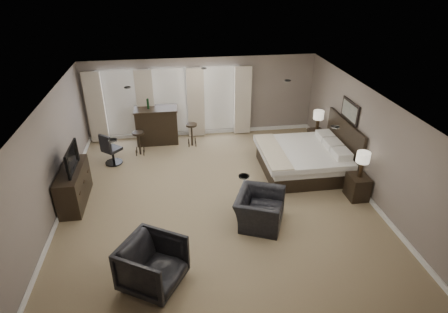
{
  "coord_description": "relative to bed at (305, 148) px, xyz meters",
  "views": [
    {
      "loc": [
        -0.94,
        -7.49,
        5.33
      ],
      "look_at": [
        0.2,
        0.4,
        1.1
      ],
      "focal_mm": 30.0,
      "sensor_mm": 36.0,
      "label": 1
    }
  ],
  "objects": [
    {
      "name": "room",
      "position": [
        -2.58,
        -1.26,
        0.57
      ],
      "size": [
        7.6,
        8.6,
        2.64
      ],
      "color": "#827052",
      "rests_on": "ground"
    },
    {
      "name": "window_bay",
      "position": [
        -3.58,
        2.85,
        0.47
      ],
      "size": [
        5.25,
        0.2,
        2.3
      ],
      "color": "silver",
      "rests_on": "room"
    },
    {
      "name": "bed",
      "position": [
        0.0,
        0.0,
        0.0
      ],
      "size": [
        2.29,
        2.19,
        1.46
      ],
      "primitive_type": "cube",
      "color": "silver",
      "rests_on": "ground"
    },
    {
      "name": "nightstand_near",
      "position": [
        0.89,
        -1.45,
        -0.42
      ],
      "size": [
        0.46,
        0.56,
        0.61
      ],
      "primitive_type": "cube",
      "color": "black",
      "rests_on": "ground"
    },
    {
      "name": "nightstand_far",
      "position": [
        0.89,
        1.45,
        -0.45
      ],
      "size": [
        0.42,
        0.51,
        0.56
      ],
      "primitive_type": "cube",
      "color": "black",
      "rests_on": "ground"
    },
    {
      "name": "lamp_near",
      "position": [
        0.89,
        -1.45,
        0.21
      ],
      "size": [
        0.32,
        0.32,
        0.66
      ],
      "primitive_type": "cube",
      "color": "beige",
      "rests_on": "nightstand_near"
    },
    {
      "name": "lamp_far",
      "position": [
        0.89,
        1.45,
        0.16
      ],
      "size": [
        0.32,
        0.32,
        0.66
      ],
      "primitive_type": "cube",
      "color": "beige",
      "rests_on": "nightstand_far"
    },
    {
      "name": "wall_art",
      "position": [
        1.12,
        0.0,
        1.02
      ],
      "size": [
        0.04,
        0.96,
        0.56
      ],
      "primitive_type": "cube",
      "color": "slate",
      "rests_on": "room"
    },
    {
      "name": "dresser",
      "position": [
        -6.03,
        -0.66,
        -0.27
      ],
      "size": [
        0.51,
        1.58,
        0.92
      ],
      "primitive_type": "cube",
      "color": "black",
      "rests_on": "ground"
    },
    {
      "name": "tv",
      "position": [
        -6.03,
        -0.66,
        0.25
      ],
      "size": [
        0.59,
        1.03,
        0.13
      ],
      "primitive_type": "imported",
      "rotation": [
        0.0,
        0.0,
        1.57
      ],
      "color": "black",
      "rests_on": "dresser"
    },
    {
      "name": "armchair_near",
      "position": [
        -1.75,
        -2.09,
        -0.23
      ],
      "size": [
        1.13,
        1.34,
        1.0
      ],
      "primitive_type": "imported",
      "rotation": [
        0.0,
        0.0,
        1.16
      ],
      "color": "black",
      "rests_on": "ground"
    },
    {
      "name": "armchair_far",
      "position": [
        -4.07,
        -3.6,
        -0.21
      ],
      "size": [
        1.32,
        1.34,
        1.03
      ],
      "primitive_type": "imported",
      "rotation": [
        0.0,
        0.0,
        1.03
      ],
      "color": "black",
      "rests_on": "ground"
    },
    {
      "name": "bar_counter",
      "position": [
        -4.07,
        2.52,
        -0.14
      ],
      "size": [
        1.35,
        0.7,
        1.18
      ],
      "primitive_type": "cube",
      "color": "black",
      "rests_on": "ground"
    },
    {
      "name": "bar_stool_left",
      "position": [
        -4.61,
        1.72,
        -0.36
      ],
      "size": [
        0.43,
        0.43,
        0.74
      ],
      "primitive_type": "cube",
      "rotation": [
        0.0,
        0.0,
        -0.27
      ],
      "color": "black",
      "rests_on": "ground"
    },
    {
      "name": "bar_stool_right",
      "position": [
        -2.99,
        2.11,
        -0.36
      ],
      "size": [
        0.4,
        0.4,
        0.74
      ],
      "primitive_type": "cube",
      "rotation": [
        0.0,
        0.0,
        0.14
      ],
      "color": "black",
      "rests_on": "ground"
    },
    {
      "name": "desk_chair",
      "position": [
        -5.35,
        1.24,
        -0.24
      ],
      "size": [
        0.7,
        0.7,
        0.97
      ],
      "primitive_type": "cube",
      "rotation": [
        0.0,
        0.0,
        2.43
      ],
      "color": "black",
      "rests_on": "ground"
    }
  ]
}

